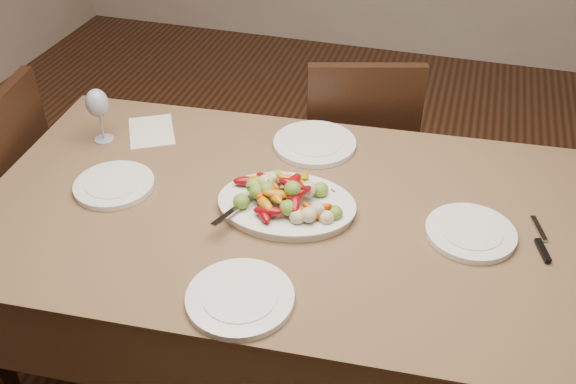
% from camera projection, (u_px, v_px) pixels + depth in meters
% --- Properties ---
extents(dining_table, '(1.91, 1.17, 0.76)m').
position_uv_depth(dining_table, '(288.00, 299.00, 2.12)').
color(dining_table, brown).
rests_on(dining_table, ground).
extents(chair_far, '(0.52, 0.52, 0.95)m').
position_uv_depth(chair_far, '(355.00, 150.00, 2.67)').
color(chair_far, black).
rests_on(chair_far, ground).
extents(serving_platter, '(0.42, 0.32, 0.02)m').
position_uv_depth(serving_platter, '(287.00, 206.00, 1.88)').
color(serving_platter, white).
rests_on(serving_platter, dining_table).
extents(roasted_vegetables, '(0.34, 0.24, 0.09)m').
position_uv_depth(roasted_vegetables, '(287.00, 191.00, 1.85)').
color(roasted_vegetables, maroon).
rests_on(roasted_vegetables, serving_platter).
extents(serving_spoon, '(0.29, 0.14, 0.03)m').
position_uv_depth(serving_spoon, '(262.00, 201.00, 1.84)').
color(serving_spoon, '#9EA0A8').
rests_on(serving_spoon, serving_platter).
extents(plate_left, '(0.25, 0.25, 0.02)m').
position_uv_depth(plate_left, '(114.00, 185.00, 1.97)').
color(plate_left, white).
rests_on(plate_left, dining_table).
extents(plate_right, '(0.25, 0.25, 0.02)m').
position_uv_depth(plate_right, '(471.00, 233.00, 1.79)').
color(plate_right, white).
rests_on(plate_right, dining_table).
extents(plate_far, '(0.28, 0.28, 0.02)m').
position_uv_depth(plate_far, '(315.00, 144.00, 2.16)').
color(plate_far, white).
rests_on(plate_far, dining_table).
extents(plate_near, '(0.27, 0.27, 0.02)m').
position_uv_depth(plate_near, '(240.00, 298.00, 1.59)').
color(plate_near, white).
rests_on(plate_near, dining_table).
extents(wine_glass, '(0.08, 0.08, 0.20)m').
position_uv_depth(wine_glass, '(99.00, 114.00, 2.14)').
color(wine_glass, '#8C99A5').
rests_on(wine_glass, dining_table).
extents(menu_card, '(0.23, 0.26, 0.00)m').
position_uv_depth(menu_card, '(151.00, 131.00, 2.24)').
color(menu_card, silver).
rests_on(menu_card, dining_table).
extents(table_knife, '(0.08, 0.20, 0.01)m').
position_uv_depth(table_knife, '(541.00, 241.00, 1.77)').
color(table_knife, '#9EA0A8').
rests_on(table_knife, dining_table).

